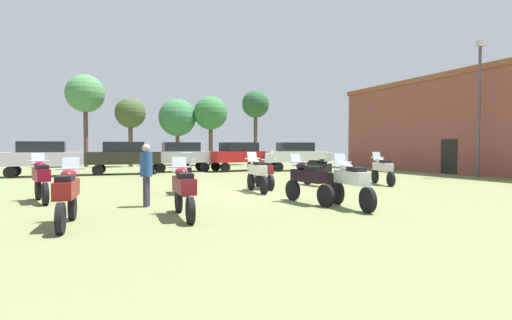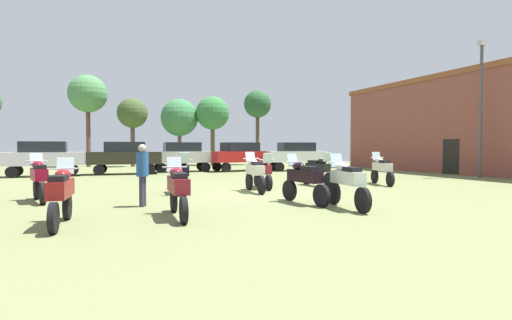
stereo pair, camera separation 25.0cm
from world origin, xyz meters
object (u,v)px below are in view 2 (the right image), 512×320
(motorcycle_7, at_px, (304,179))
(tree_6, at_px, (132,114))
(tree_1, at_px, (213,114))
(motorcycle_13, at_px, (263,171))
(car_3, at_px, (182,155))
(motorcycle_5, at_px, (61,193))
(car_1, at_px, (296,154))
(motorcycle_8, at_px, (347,181))
(tree_3, at_px, (88,95))
(tree_7, at_px, (258,105))
(motorcycle_9, at_px, (178,188))
(motorcycle_10, at_px, (382,169))
(motorcycle_11, at_px, (318,169))
(car_4, at_px, (44,156))
(motorcycle_2, at_px, (39,178))
(tree_5, at_px, (179,118))
(car_5, at_px, (125,155))
(lamp_post, at_px, (481,102))
(person_1, at_px, (142,170))
(brick_building, at_px, (472,124))
(motorcycle_12, at_px, (182,173))
(car_2, at_px, (240,154))

(motorcycle_7, distance_m, tree_6, 24.84)
(tree_1, bearing_deg, motorcycle_13, -100.66)
(car_3, bearing_deg, motorcycle_5, 162.16)
(motorcycle_7, xyz_separation_m, car_1, (7.46, 14.06, 0.44))
(motorcycle_5, xyz_separation_m, motorcycle_8, (7.07, -0.40, 0.02))
(tree_3, distance_m, tree_7, 14.94)
(motorcycle_13, bearing_deg, motorcycle_9, 54.90)
(motorcycle_9, relative_size, motorcycle_10, 1.02)
(motorcycle_11, bearing_deg, car_4, -52.32)
(car_1, xyz_separation_m, tree_3, (-13.71, 11.57, 4.95))
(motorcycle_2, height_order, motorcycle_13, motorcycle_2)
(car_3, relative_size, tree_5, 0.71)
(car_1, xyz_separation_m, car_4, (-15.92, 0.96, 0.00))
(car_5, bearing_deg, tree_1, -35.37)
(tree_3, relative_size, lamp_post, 1.04)
(motorcycle_2, distance_m, tree_6, 21.78)
(car_3, bearing_deg, person_1, 166.18)
(motorcycle_10, height_order, tree_3, tree_3)
(car_5, distance_m, tree_6, 9.98)
(car_5, bearing_deg, motorcycle_13, -150.65)
(lamp_post, bearing_deg, motorcycle_13, -178.23)
(motorcycle_5, bearing_deg, motorcycle_13, 41.82)
(brick_building, height_order, tree_6, brick_building)
(motorcycle_13, xyz_separation_m, car_4, (-9.00, 10.76, 0.46))
(car_3, distance_m, person_1, 15.42)
(motorcycle_9, relative_size, tree_6, 0.39)
(motorcycle_12, relative_size, tree_7, 0.31)
(motorcycle_13, relative_size, tree_5, 0.36)
(tree_1, bearing_deg, lamp_post, -64.41)
(motorcycle_8, distance_m, car_3, 17.36)
(brick_building, xyz_separation_m, tree_5, (-16.08, 17.44, 1.16))
(car_5, height_order, tree_5, tree_5)
(motorcycle_13, xyz_separation_m, car_1, (6.92, 9.80, 0.46))
(car_1, height_order, lamp_post, lamp_post)
(motorcycle_13, bearing_deg, motorcycle_5, 42.46)
(car_1, bearing_deg, car_2, 80.87)
(motorcycle_9, xyz_separation_m, tree_6, (1.17, 25.20, 3.79))
(motorcycle_5, distance_m, car_2, 19.04)
(motorcycle_8, bearing_deg, motorcycle_13, 98.33)
(motorcycle_9, height_order, car_1, car_1)
(motorcycle_8, height_order, motorcycle_9, motorcycle_8)
(motorcycle_5, xyz_separation_m, tree_1, (10.75, 25.19, 4.04))
(car_3, xyz_separation_m, car_4, (-8.20, -1.08, 0.00))
(car_2, bearing_deg, car_3, 69.85)
(person_1, bearing_deg, car_2, -5.11)
(motorcycle_12, xyz_separation_m, tree_6, (0.08, 20.50, 3.77))
(brick_building, xyz_separation_m, motorcycle_11, (-14.40, -3.84, -2.50))
(motorcycle_5, height_order, car_2, car_2)
(car_5, bearing_deg, lamp_post, -113.82)
(motorcycle_10, xyz_separation_m, motorcycle_12, (-8.92, 0.26, 0.02))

